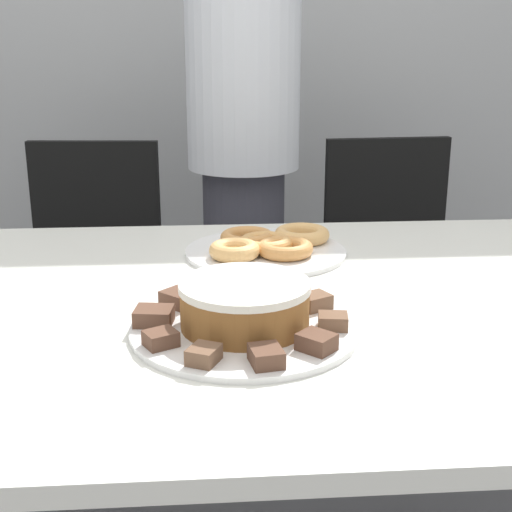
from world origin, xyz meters
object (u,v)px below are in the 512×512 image
object	(u,v)px
plate_cake	(243,329)
office_chair_right	(396,293)
office_chair_left	(91,301)
person_standing	(243,151)
plate_donuts	(266,252)
frosted_cake	(243,304)

from	to	relation	value
plate_cake	office_chair_right	bearing A→B (deg)	62.31
office_chair_right	office_chair_left	bearing A→B (deg)	175.95
plate_cake	person_standing	bearing A→B (deg)	86.64
office_chair_left	plate_donuts	xyz separation A→B (m)	(0.47, -0.61, 0.33)
office_chair_left	plate_cake	xyz separation A→B (m)	(0.40, -1.01, 0.33)
plate_cake	frosted_cake	distance (m)	0.04
plate_cake	plate_donuts	xyz separation A→B (m)	(0.07, 0.41, 0.00)
office_chair_left	plate_donuts	distance (m)	0.84
office_chair_left	plate_cake	world-z (taller)	office_chair_left
person_standing	frosted_cake	bearing A→B (deg)	-93.36
office_chair_right	plate_cake	distance (m)	1.19
office_chair_right	frosted_cake	world-z (taller)	office_chair_right
office_chair_left	plate_donuts	bearing A→B (deg)	-47.58
office_chair_left	person_standing	bearing A→B (deg)	15.25
person_standing	office_chair_right	world-z (taller)	person_standing
person_standing	frosted_cake	xyz separation A→B (m)	(-0.06, -1.10, -0.06)
person_standing	office_chair_right	distance (m)	0.64
plate_donuts	office_chair_left	bearing A→B (deg)	128.01
plate_cake	plate_donuts	bearing A→B (deg)	80.05
office_chair_left	plate_donuts	size ratio (longest dim) A/B	2.54
office_chair_left	plate_cake	distance (m)	1.14
plate_cake	frosted_cake	world-z (taller)	frosted_cake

